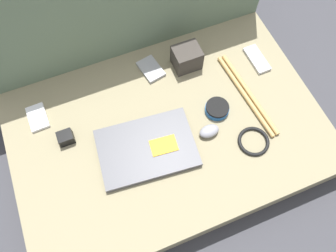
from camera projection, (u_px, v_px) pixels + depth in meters
name	position (u px, v px, depth m)	size (l,w,h in m)	color
ground_plane	(168.00, 143.00, 1.29)	(8.00, 8.00, 0.00)	#38383D
couch_seat	(168.00, 136.00, 1.22)	(1.10, 0.73, 0.14)	#847A5B
couch_backrest	(121.00, 5.00, 1.21)	(1.10, 0.20, 0.58)	#60755B
laptop	(147.00, 148.00, 1.11)	(0.35, 0.25, 0.03)	#47474C
computer_mouse	(209.00, 131.00, 1.14)	(0.07, 0.05, 0.03)	gray
speaker_puck	(217.00, 109.00, 1.18)	(0.09, 0.09, 0.03)	#1E569E
phone_silver	(257.00, 59.00, 1.28)	(0.06, 0.13, 0.01)	#B7B7BC
phone_black	(151.00, 69.00, 1.26)	(0.09, 0.12, 0.01)	#99999E
phone_small	(38.00, 117.00, 1.17)	(0.07, 0.10, 0.01)	silver
camera_pouch	(187.00, 58.00, 1.23)	(0.10, 0.09, 0.09)	#38332D
charger_brick	(66.00, 138.00, 1.12)	(0.05, 0.04, 0.04)	black
cable_coil	(254.00, 141.00, 1.13)	(0.11, 0.11, 0.01)	black
drumstick_pair	(247.00, 94.00, 1.21)	(0.06, 0.37, 0.02)	tan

